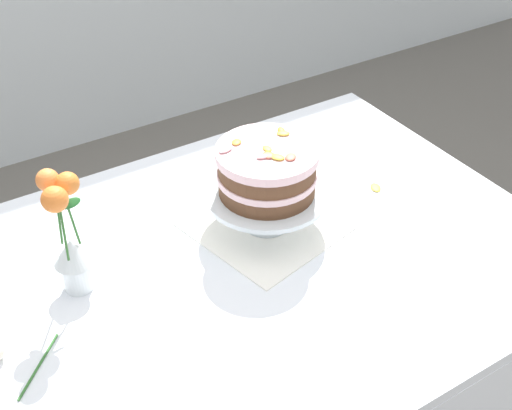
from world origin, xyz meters
The scene contains 6 objects.
dining_table centered at (0.00, -0.03, 0.65)m, with size 1.40×1.00×0.74m.
linen_napkin centered at (0.11, 0.08, 0.74)m, with size 0.32×0.32×0.00m, color white.
cake_stand centered at (0.11, 0.08, 0.82)m, with size 0.29×0.29×0.10m.
layer_cake centered at (0.11, 0.08, 0.90)m, with size 0.23×0.23×0.12m.
flower_vase centered at (-0.35, 0.11, 0.87)m, with size 0.09×0.10×0.29m.
loose_petal_0 centered at (0.42, 0.06, 0.74)m, with size 0.04×0.02×0.01m, color yellow.
Camera 1 is at (-0.57, -0.95, 1.73)m, focal length 46.46 mm.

